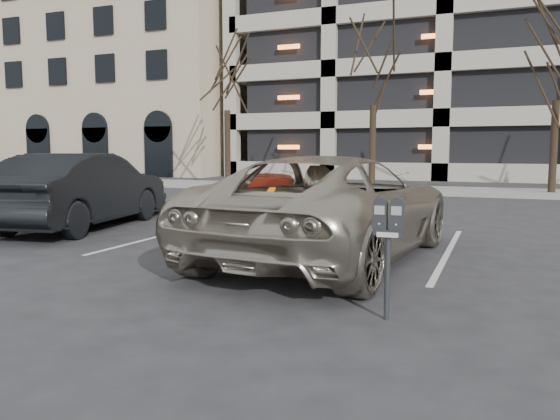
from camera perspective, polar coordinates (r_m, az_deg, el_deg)
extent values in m
plane|color=#28282B|center=(7.86, 5.34, -6.63)|extent=(140.00, 140.00, 0.00)
cube|color=gray|center=(23.51, 16.71, 1.93)|extent=(80.00, 4.00, 0.12)
cube|color=silver|center=(13.44, -21.34, -1.59)|extent=(0.10, 5.20, 0.00)
cube|color=silver|center=(11.71, -11.33, -2.40)|extent=(0.10, 5.20, 0.00)
cube|color=silver|center=(10.44, 1.63, -3.34)|extent=(0.10, 5.20, 0.00)
cube|color=silver|center=(9.83, 17.14, -4.23)|extent=(0.10, 5.20, 0.00)
cube|color=tan|center=(48.37, -17.16, 12.89)|extent=(26.00, 16.00, 15.00)
cylinder|color=black|center=(26.34, -5.50, 6.41)|extent=(0.28, 0.28, 3.60)
cylinder|color=black|center=(23.91, 9.63, 6.41)|extent=(0.28, 0.28, 3.64)
cylinder|color=black|center=(23.41, 26.69, 5.77)|extent=(0.28, 0.28, 3.60)
cylinder|color=black|center=(5.78, 11.14, -6.90)|extent=(0.06, 0.06, 0.90)
cube|color=black|center=(5.69, 11.24, -2.29)|extent=(0.30, 0.11, 0.06)
cube|color=silver|center=(5.64, 11.15, -2.57)|extent=(0.22, 0.01, 0.05)
cube|color=gray|center=(5.62, 10.34, -0.02)|extent=(0.11, 0.01, 0.09)
cube|color=gray|center=(5.59, 12.05, -0.09)|extent=(0.11, 0.01, 0.09)
imported|color=#B9B09E|center=(8.87, 5.45, 0.30)|extent=(3.27, 6.21, 1.67)
cube|color=#ED6105|center=(7.94, 0.89, 5.67)|extent=(0.10, 0.20, 0.01)
imported|color=maroon|center=(10.90, -1.56, 0.76)|extent=(2.92, 4.44, 1.40)
imported|color=black|center=(13.07, -19.93, 1.92)|extent=(2.64, 5.32, 1.68)
imported|color=#A4A7AB|center=(14.95, -20.41, 1.90)|extent=(3.37, 5.23, 1.41)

